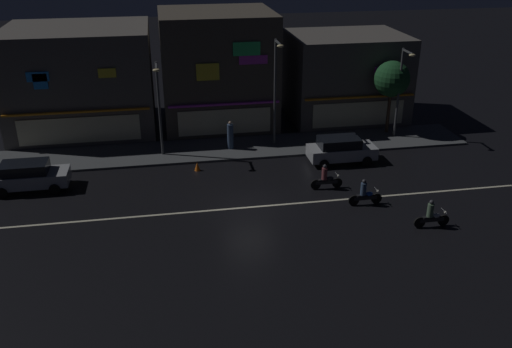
{
  "coord_description": "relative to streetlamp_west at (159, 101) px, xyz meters",
  "views": [
    {
      "loc": [
        -4.22,
        -25.81,
        13.92
      ],
      "look_at": [
        0.53,
        0.92,
        1.54
      ],
      "focal_mm": 38.29,
      "sensor_mm": 36.0,
      "label": 1
    }
  ],
  "objects": [
    {
      "name": "streetlamp_east",
      "position": [
        16.46,
        0.56,
        0.08
      ],
      "size": [
        0.44,
        1.64,
        6.28
      ],
      "color": "#47494C",
      "rests_on": "sidewalk_far"
    },
    {
      "name": "traffic_cone",
      "position": [
        2.07,
        -2.52,
        -3.55
      ],
      "size": [
        0.36,
        0.36,
        0.55
      ],
      "primitive_type": "cone",
      "color": "orange",
      "rests_on": "ground"
    },
    {
      "name": "parked_car_near_kerb",
      "position": [
        11.27,
        -2.77,
        -2.95
      ],
      "size": [
        4.3,
        1.98,
        1.67
      ],
      "rotation": [
        0.0,
        0.0,
        3.14
      ],
      "color": "#9EA0A5",
      "rests_on": "ground"
    },
    {
      "name": "ground_plane",
      "position": [
        4.45,
        -7.94,
        -3.82
      ],
      "size": [
        140.0,
        140.0,
        0.0
      ],
      "primitive_type": "plane",
      "color": "black"
    },
    {
      "name": "sidewalk_far",
      "position": [
        4.45,
        0.62,
        -3.75
      ],
      "size": [
        33.0,
        4.08,
        0.14
      ],
      "primitive_type": "cube",
      "color": "#424447",
      "rests_on": "ground"
    },
    {
      "name": "storefront_left_block",
      "position": [
        -5.45,
        6.88,
        -0.09
      ],
      "size": [
        10.06,
        8.6,
        7.47
      ],
      "color": "#56514C",
      "rests_on": "ground"
    },
    {
      "name": "streetlamp_west",
      "position": [
        0.0,
        0.0,
        0.0
      ],
      "size": [
        0.44,
        1.64,
        6.13
      ],
      "color": "#47494C",
      "rests_on": "sidewalk_far"
    },
    {
      "name": "motorcycle_opposite_lane",
      "position": [
        10.7,
        -8.69,
        -3.19
      ],
      "size": [
        1.9,
        0.6,
        1.52
      ],
      "rotation": [
        0.0,
        0.0,
        3.14
      ],
      "color": "black",
      "rests_on": "ground"
    },
    {
      "name": "storefront_right_block",
      "position": [
        14.36,
        6.16,
        -0.59
      ],
      "size": [
        8.65,
        7.15,
        6.48
      ],
      "color": "#56514C",
      "rests_on": "ground"
    },
    {
      "name": "streetlamp_mid",
      "position": [
        7.67,
        0.62,
        0.55
      ],
      "size": [
        0.44,
        1.64,
        7.18
      ],
      "color": "#47494C",
      "rests_on": "sidewalk_far"
    },
    {
      "name": "pedestrian_on_sidewalk",
      "position": [
        4.56,
        0.48,
        -2.8
      ],
      "size": [
        0.42,
        0.42,
        1.93
      ],
      "rotation": [
        0.0,
        0.0,
        3.95
      ],
      "color": "#334766",
      "rests_on": "sidewalk_far"
    },
    {
      "name": "motorcycle_lead",
      "position": [
        9.2,
        -6.39,
        -3.19
      ],
      "size": [
        1.9,
        0.6,
        1.52
      ],
      "rotation": [
        0.0,
        0.0,
        0.12
      ],
      "color": "black",
      "rests_on": "ground"
    },
    {
      "name": "parked_car_trailing",
      "position": [
        -7.64,
        -3.51,
        -2.95
      ],
      "size": [
        4.3,
        1.98,
        1.67
      ],
      "color": "#9EA0A5",
      "rests_on": "ground"
    },
    {
      "name": "motorcycle_following",
      "position": [
        13.14,
        -11.59,
        -3.19
      ],
      "size": [
        1.9,
        0.6,
        1.52
      ],
      "rotation": [
        0.0,
        0.0,
        3.22
      ],
      "color": "black",
      "rests_on": "ground"
    },
    {
      "name": "lane_divider_stripe",
      "position": [
        4.45,
        -7.94,
        -3.82
      ],
      "size": [
        31.35,
        0.16,
        0.01
      ],
      "primitive_type": "cube",
      "color": "beige",
      "rests_on": "ground"
    },
    {
      "name": "street_tree",
      "position": [
        16.26,
        1.69,
        0.25
      ],
      "size": [
        2.53,
        2.53,
        5.22
      ],
      "color": "#473323",
      "rests_on": "sidewalk_far"
    },
    {
      "name": "storefront_center_block",
      "position": [
        4.45,
        6.45,
        0.36
      ],
      "size": [
        8.19,
        7.73,
        8.38
      ],
      "color": "#4C443A",
      "rests_on": "ground"
    }
  ]
}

